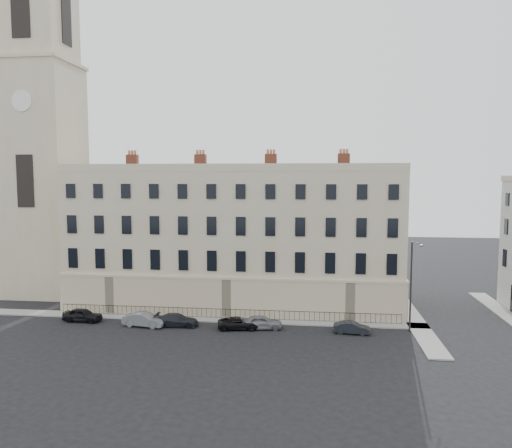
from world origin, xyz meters
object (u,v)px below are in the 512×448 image
Objects in this scene: car_a at (83,315)px; car_e at (262,322)px; car_d at (239,323)px; car_f at (352,328)px; car_c at (177,320)px; car_b at (144,320)px; streetlamp at (412,282)px.

car_e is at bearing -88.29° from car_a.
car_d is 1.20× the size of car_f.
car_e is 8.44m from car_f.
car_e is (8.29, 0.08, 0.05)m from car_c.
car_f is at bearing -81.66° from car_b.
car_e is at bearing -79.28° from car_b.
car_e is at bearing 92.66° from car_f.
car_a is at bearing -157.80° from streetlamp.
car_b is 1.22× the size of car_f.
car_e is at bearing -91.34° from car_c.
car_f is at bearing -100.49° from car_e.
car_e reaches higher than car_f.
car_b is at bearing 82.87° from car_d.
car_b is at bearing -155.63° from streetlamp.
car_f is at bearing -146.37° from streetlamp.
car_c is at bearing -156.39° from streetlamp.
car_f is at bearing -88.88° from car_a.
car_b is 1.07× the size of car_e.
car_a is 0.94× the size of car_c.
car_d is at bearing -154.92° from streetlamp.
car_b is 9.25m from car_d.
car_f is 6.97m from streetlamp.
car_c reaches higher than car_f.
streetlamp is (13.90, 0.75, 4.05)m from car_e.
streetlamp is (32.03, 0.41, 4.05)m from car_a.
car_b is 3.15m from car_c.
car_f is at bearing -93.10° from car_c.
car_b is at bearing 95.88° from car_f.
streetlamp reaches higher than car_e.
car_d is at bearing -93.63° from car_c.
car_e is 0.45× the size of streetlamp.
car_a reaches higher than car_e.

